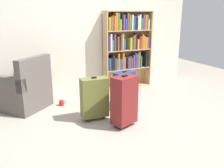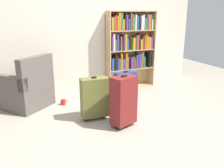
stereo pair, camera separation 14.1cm
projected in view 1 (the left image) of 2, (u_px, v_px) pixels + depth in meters
ground_plane at (132, 127)px, 3.44m from camera, size 8.29×8.29×0.00m
back_wall at (85, 26)px, 4.75m from camera, size 4.74×0.10×2.60m
bookshelf at (127, 45)px, 5.04m from camera, size 1.05×0.26×1.60m
armchair at (24, 90)px, 4.03m from camera, size 0.99×0.99×0.90m
mug at (62, 103)px, 4.22m from camera, size 0.12×0.08×0.10m
suitcase_olive at (94, 98)px, 3.60m from camera, size 0.41×0.21×0.67m
suitcase_dark_red at (124, 100)px, 3.37m from camera, size 0.40×0.33×0.75m
suitcase_navy_blue at (124, 89)px, 4.04m from camera, size 0.40×0.27×0.64m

